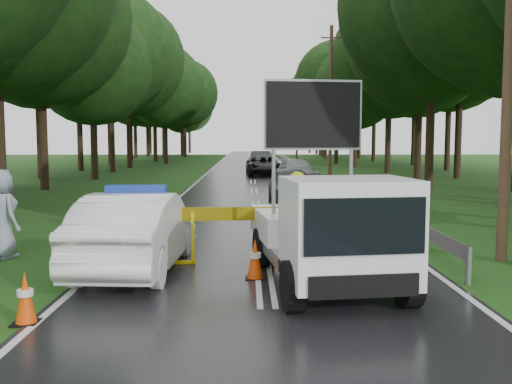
{
  "coord_description": "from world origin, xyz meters",
  "views": [
    {
      "loc": [
        -0.31,
        -10.11,
        2.67
      ],
      "look_at": [
        -0.1,
        4.2,
        1.3
      ],
      "focal_mm": 40.0,
      "sensor_mm": 36.0,
      "label": 1
    }
  ],
  "objects_px": {
    "work_truck": "(329,232)",
    "queue_car_first": "(291,185)",
    "civilian": "(344,235)",
    "queue_car_fourth": "(261,160)",
    "queue_car_second": "(297,171)",
    "barrier": "(233,221)",
    "police_sedan": "(137,232)",
    "officer": "(295,217)",
    "queue_car_third": "(264,166)"
  },
  "relations": [
    {
      "from": "work_truck",
      "to": "queue_car_first",
      "type": "xyz_separation_m",
      "value": [
        0.32,
        13.22,
        -0.28
      ]
    },
    {
      "from": "civilian",
      "to": "queue_car_fourth",
      "type": "height_order",
      "value": "civilian"
    },
    {
      "from": "queue_car_first",
      "to": "queue_car_second",
      "type": "height_order",
      "value": "queue_car_first"
    },
    {
      "from": "civilian",
      "to": "queue_car_second",
      "type": "xyz_separation_m",
      "value": [
        1.1,
        23.31,
        -0.15
      ]
    },
    {
      "from": "barrier",
      "to": "civilian",
      "type": "bearing_deg",
      "value": -34.21
    },
    {
      "from": "barrier",
      "to": "police_sedan",
      "type": "bearing_deg",
      "value": -167.33
    },
    {
      "from": "officer",
      "to": "civilian",
      "type": "bearing_deg",
      "value": 106.43
    },
    {
      "from": "police_sedan",
      "to": "queue_car_second",
      "type": "distance_m",
      "value": 23.17
    },
    {
      "from": "officer",
      "to": "queue_car_second",
      "type": "height_order",
      "value": "officer"
    },
    {
      "from": "officer",
      "to": "queue_car_first",
      "type": "xyz_separation_m",
      "value": [
        0.73,
        11.02,
        -0.24
      ]
    },
    {
      "from": "civilian",
      "to": "barrier",
      "type": "bearing_deg",
      "value": 124.21
    },
    {
      "from": "queue_car_third",
      "to": "queue_car_fourth",
      "type": "xyz_separation_m",
      "value": [
        0.0,
        8.97,
        0.06
      ]
    },
    {
      "from": "queue_car_second",
      "to": "officer",
      "type": "bearing_deg",
      "value": -100.7
    },
    {
      "from": "civilian",
      "to": "queue_car_third",
      "type": "distance_m",
      "value": 29.32
    },
    {
      "from": "police_sedan",
      "to": "work_truck",
      "type": "distance_m",
      "value": 3.92
    },
    {
      "from": "queue_car_second",
      "to": "queue_car_fourth",
      "type": "relative_size",
      "value": 1.04
    },
    {
      "from": "civilian",
      "to": "queue_car_fourth",
      "type": "xyz_separation_m",
      "value": [
        -0.7,
        38.28,
        -0.08
      ]
    },
    {
      "from": "queue_car_third",
      "to": "barrier",
      "type": "bearing_deg",
      "value": -95.84
    },
    {
      "from": "barrier",
      "to": "queue_car_fourth",
      "type": "relative_size",
      "value": 0.64
    },
    {
      "from": "barrier",
      "to": "queue_car_second",
      "type": "bearing_deg",
      "value": 78.26
    },
    {
      "from": "work_truck",
      "to": "queue_car_first",
      "type": "relative_size",
      "value": 1.13
    },
    {
      "from": "queue_car_first",
      "to": "queue_car_third",
      "type": "xyz_separation_m",
      "value": [
        -0.64,
        16.78,
        -0.04
      ]
    },
    {
      "from": "police_sedan",
      "to": "officer",
      "type": "xyz_separation_m",
      "value": [
        3.25,
        0.79,
        0.19
      ]
    },
    {
      "from": "civilian",
      "to": "queue_car_first",
      "type": "distance_m",
      "value": 12.52
    },
    {
      "from": "queue_car_first",
      "to": "queue_car_second",
      "type": "xyz_separation_m",
      "value": [
        1.16,
        10.78,
        -0.05
      ]
    },
    {
      "from": "work_truck",
      "to": "queue_car_third",
      "type": "height_order",
      "value": "work_truck"
    },
    {
      "from": "civilian",
      "to": "queue_car_third",
      "type": "xyz_separation_m",
      "value": [
        -0.7,
        29.31,
        -0.14
      ]
    },
    {
      "from": "queue_car_third",
      "to": "police_sedan",
      "type": "bearing_deg",
      "value": -99.59
    },
    {
      "from": "barrier",
      "to": "officer",
      "type": "relative_size",
      "value": 1.51
    },
    {
      "from": "barrier",
      "to": "queue_car_first",
      "type": "distance_m",
      "value": 11.45
    },
    {
      "from": "queue_car_third",
      "to": "queue_car_first",
      "type": "bearing_deg",
      "value": -90.75
    },
    {
      "from": "police_sedan",
      "to": "work_truck",
      "type": "relative_size",
      "value": 0.99
    },
    {
      "from": "queue_car_third",
      "to": "officer",
      "type": "bearing_deg",
      "value": -93.12
    },
    {
      "from": "officer",
      "to": "queue_car_second",
      "type": "relative_size",
      "value": 0.41
    },
    {
      "from": "queue_car_second",
      "to": "queue_car_first",
      "type": "bearing_deg",
      "value": -101.88
    },
    {
      "from": "police_sedan",
      "to": "queue_car_fourth",
      "type": "height_order",
      "value": "police_sedan"
    },
    {
      "from": "barrier",
      "to": "officer",
      "type": "xyz_separation_m",
      "value": [
        1.33,
        0.24,
        0.06
      ]
    },
    {
      "from": "queue_car_fourth",
      "to": "officer",
      "type": "bearing_deg",
      "value": -83.17
    },
    {
      "from": "barrier",
      "to": "queue_car_second",
      "type": "xyz_separation_m",
      "value": [
        3.22,
        22.04,
        -0.23
      ]
    },
    {
      "from": "police_sedan",
      "to": "officer",
      "type": "distance_m",
      "value": 3.35
    },
    {
      "from": "officer",
      "to": "queue_car_first",
      "type": "bearing_deg",
      "value": -105.19
    },
    {
      "from": "queue_car_first",
      "to": "queue_car_second",
      "type": "relative_size",
      "value": 0.91
    },
    {
      "from": "barrier",
      "to": "queue_car_fourth",
      "type": "xyz_separation_m",
      "value": [
        1.42,
        37.02,
        -0.16
      ]
    },
    {
      "from": "queue_car_second",
      "to": "queue_car_fourth",
      "type": "height_order",
      "value": "queue_car_fourth"
    },
    {
      "from": "queue_car_first",
      "to": "queue_car_fourth",
      "type": "height_order",
      "value": "queue_car_fourth"
    },
    {
      "from": "queue_car_second",
      "to": "queue_car_third",
      "type": "bearing_deg",
      "value": 100.96
    },
    {
      "from": "civilian",
      "to": "queue_car_second",
      "type": "relative_size",
      "value": 0.35
    },
    {
      "from": "civilian",
      "to": "queue_car_third",
      "type": "bearing_deg",
      "value": 66.36
    },
    {
      "from": "queue_car_fourth",
      "to": "queue_car_second",
      "type": "bearing_deg",
      "value": -76.17
    },
    {
      "from": "police_sedan",
      "to": "queue_car_first",
      "type": "xyz_separation_m",
      "value": [
        3.98,
        11.81,
        -0.05
      ]
    }
  ]
}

